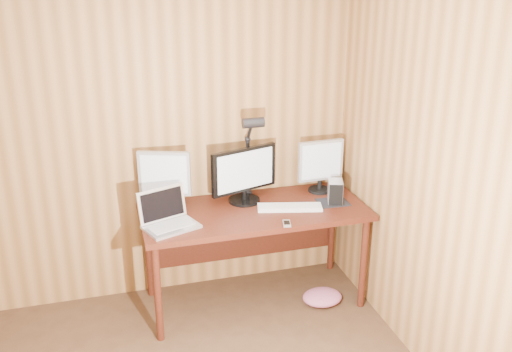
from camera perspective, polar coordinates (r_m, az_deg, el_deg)
name	(u,v)px	position (r m, az deg, el deg)	size (l,w,h in m)	color
room_shell	(135,283)	(2.26, -12.00, -10.45)	(4.00, 4.00, 4.00)	#492F1C
desk	(251,220)	(4.17, -0.46, -4.47)	(1.60, 0.70, 0.75)	#43190E
monitor_center	(244,174)	(4.11, -1.20, 0.16)	(0.51, 0.23, 0.41)	black
monitor_left	(165,178)	(4.06, -9.13, -0.20)	(0.36, 0.17, 0.42)	black
monitor_right	(320,165)	(4.32, 6.47, 1.13)	(0.36, 0.17, 0.40)	black
laptop	(167,217)	(3.83, -8.86, -4.10)	(0.41, 0.36, 0.24)	silver
keyboard	(290,207)	(4.07, 3.39, -3.13)	(0.48, 0.24, 0.02)	white
mousepad	(333,202)	(4.20, 7.70, -2.62)	(0.22, 0.18, 0.00)	black
mouse	(333,200)	(4.20, 7.71, -2.37)	(0.06, 0.10, 0.04)	black
hard_drive	(335,192)	(4.18, 7.93, -1.56)	(0.14, 0.17, 0.16)	silver
phone	(287,223)	(3.83, 3.09, -4.75)	(0.07, 0.11, 0.01)	silver
speaker	(336,176)	(4.54, 7.96, -0.02)	(0.05, 0.05, 0.13)	black
desk_lamp	(251,144)	(4.11, -0.54, 3.19)	(0.15, 0.22, 0.67)	black
fabric_pile	(322,297)	(4.38, 6.64, -11.95)	(0.30, 0.25, 0.10)	#C35E7D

